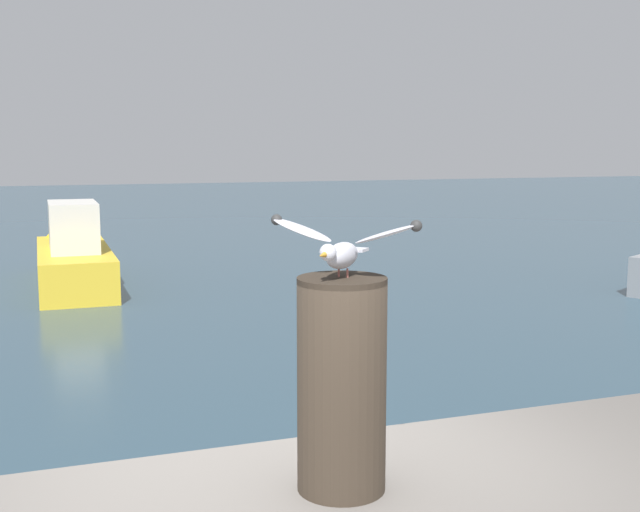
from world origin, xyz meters
TOP-DOWN VIEW (x-y plane):
  - mooring_post at (0.20, -0.59)m, footprint 0.35×0.35m
  - seagull at (0.19, -0.59)m, footprint 0.51×0.50m
  - boat_yellow at (-0.15, 14.95)m, footprint 1.49×5.98m

SIDE VIEW (x-z plane):
  - boat_yellow at x=-0.15m, z-range -0.44..1.61m
  - mooring_post at x=0.20m, z-range 1.67..2.52m
  - seagull at x=0.19m, z-range 2.53..2.76m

